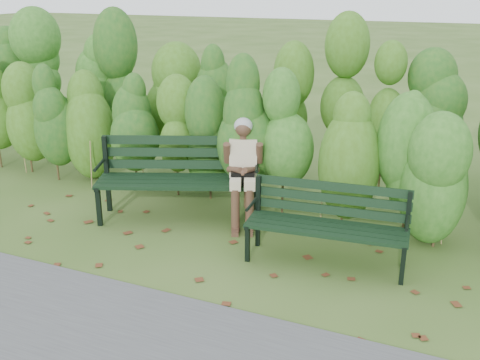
% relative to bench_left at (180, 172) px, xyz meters
% --- Properties ---
extents(ground, '(80.00, 80.00, 0.00)m').
position_rel_bench_left_xyz_m(ground, '(0.99, -0.78, -0.58)').
color(ground, '#34531A').
extents(hedge_band, '(11.04, 1.67, 2.42)m').
position_rel_bench_left_xyz_m(hedge_band, '(0.99, 1.08, 0.68)').
color(hedge_band, '#47381E').
rests_on(hedge_band, ground).
extents(leaf_litter, '(6.01, 2.11, 0.01)m').
position_rel_bench_left_xyz_m(leaf_litter, '(1.12, -0.88, -0.58)').
color(leaf_litter, brown).
rests_on(leaf_litter, ground).
extents(bench_left, '(2.07, 1.33, 0.99)m').
position_rel_bench_left_xyz_m(bench_left, '(0.00, 0.00, 0.00)').
color(bench_left, black).
rests_on(bench_left, ground).
extents(bench_right, '(1.69, 0.69, 0.82)m').
position_rel_bench_left_xyz_m(bench_right, '(2.00, -0.45, -0.10)').
color(bench_right, black).
rests_on(bench_right, ground).
extents(seated_woman, '(0.56, 0.75, 1.28)m').
position_rel_bench_left_xyz_m(seated_woman, '(0.80, 0.11, 0.16)').
color(seated_woman, beige).
rests_on(seated_woman, ground).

